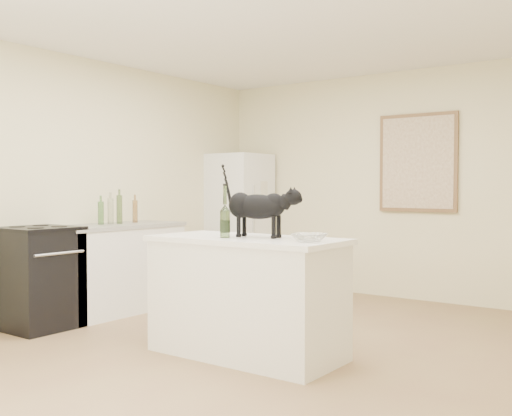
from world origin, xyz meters
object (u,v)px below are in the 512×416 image
(glass_bowl, at_px, (309,238))
(fridge, at_px, (239,220))
(wine_bottle, at_px, (225,214))
(black_cat, at_px, (257,210))
(stove, at_px, (39,279))

(glass_bowl, bearing_deg, fridge, 135.26)
(fridge, distance_m, wine_bottle, 3.31)
(wine_bottle, height_order, glass_bowl, wine_bottle)
(wine_bottle, bearing_deg, fridge, 125.96)
(fridge, height_order, glass_bowl, fridge)
(black_cat, xyz_separation_m, glass_bowl, (0.52, -0.10, -0.18))
(fridge, xyz_separation_m, glass_bowl, (2.64, -2.61, 0.08))
(black_cat, height_order, wine_bottle, black_cat)
(wine_bottle, xyz_separation_m, glass_bowl, (0.70, 0.06, -0.15))
(stove, xyz_separation_m, wine_bottle, (1.94, 0.27, 0.63))
(stove, bearing_deg, wine_bottle, 8.01)
(black_cat, bearing_deg, fridge, 121.83)
(stove, distance_m, wine_bottle, 2.06)
(stove, distance_m, glass_bowl, 2.70)
(fridge, height_order, black_cat, fridge)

